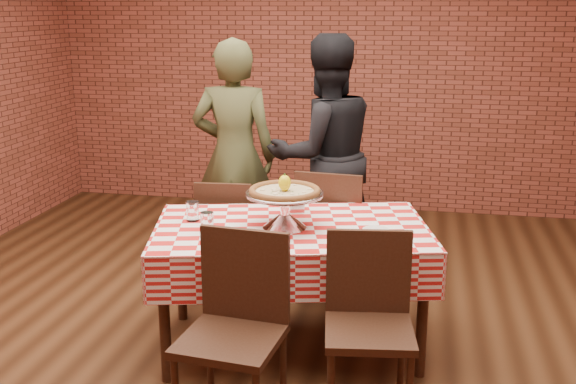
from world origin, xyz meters
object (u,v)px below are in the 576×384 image
Objects in this scene: table at (291,287)px; condiment_caddy at (297,202)px; water_glass_left at (207,222)px; water_glass_right at (193,211)px; diner_black at (324,155)px; pizza at (285,192)px; chair_near_right at (369,331)px; pizza_stand at (285,210)px; chair_near_left at (230,336)px; chair_far_right at (334,232)px; chair_far_left at (229,237)px; diner_olive at (234,156)px.

condiment_caddy is (-0.02, 0.29, 0.45)m from table.
water_glass_left is at bearing -146.79° from condiment_caddy.
condiment_caddy is at bearing 48.99° from water_glass_left.
water_glass_right is 1.45m from diner_black.
pizza reaches higher than water_glass_right.
water_glass_right is 0.13× the size of chair_near_right.
pizza_stand is 0.25× the size of diner_black.
chair_near_left reaches higher than chair_far_right.
chair_far_left is 0.49× the size of diner_olive.
pizza_stand is 0.53× the size of chair_far_left.
chair_near_right is (0.53, -0.93, -0.37)m from condiment_caddy.
chair_far_left is at bearing 112.30° from chair_near_left.
water_glass_right is at bearing 89.94° from diner_olive.
condiment_caddy reaches higher than chair_far_left.
chair_near_right is at bearing -48.31° from pizza.
chair_near_left is 2.21m from diner_black.
table is 3.79× the size of pizza.
chair_far_right reaches higher than table.
pizza_stand reaches higher than chair_far_left.
water_glass_right is 0.12× the size of chair_far_right.
pizza is (-0.03, -0.02, 0.59)m from table.
pizza_stand is 1.33m from diner_black.
diner_olive is at bearing 117.37° from pizza.
water_glass_left is 0.65m from condiment_caddy.
table is at bearing -101.66° from condiment_caddy.
chair_far_left is (-0.57, 0.66, 0.06)m from table.
water_glass_right is at bearing 128.13° from water_glass_left.
chair_near_left reaches higher than water_glass_left.
water_glass_left is at bearing -51.87° from water_glass_right.
water_glass_right is at bearing 142.54° from chair_near_right.
chair_near_left reaches higher than chair_near_right.
water_glass_left is 0.12× the size of chair_far_right.
chair_near_left is at bearing -61.31° from water_glass_right.
diner_olive is (-0.64, 1.24, -0.08)m from pizza.
pizza is at bearing -1.60° from water_glass_right.
table is at bearing 84.57° from chair_far_right.
pizza_stand is (-0.03, -0.02, 0.48)m from table.
condiment_caddy is 0.13× the size of chair_near_left.
water_glass_right is 1.23m from diner_olive.
chair_far_right reaches higher than chair_near_right.
water_glass_left is at bearing -155.69° from table.
water_glass_left is at bearing -156.72° from pizza_stand.
water_glass_right reaches higher than table.
water_glass_left is 0.06× the size of diner_black.
chair_near_left is at bearing 57.32° from diner_black.
pizza is 0.34m from condiment_caddy.
diner_olive is (-0.68, 1.22, 0.51)m from table.
water_glass_left is 1.11m from chair_near_right.
water_glass_left is 1.00× the size of water_glass_right.
pizza_stand is 0.92m from chair_near_left.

